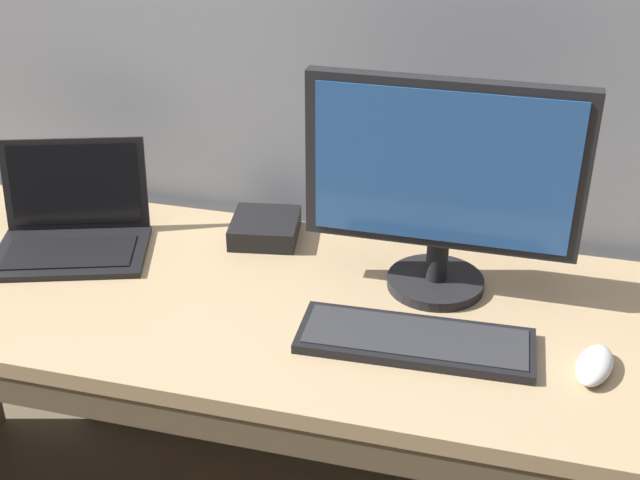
% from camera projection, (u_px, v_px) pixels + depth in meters
% --- Properties ---
extents(desk, '(1.88, 0.65, 0.78)m').
position_uv_depth(desk, '(254.00, 370.00, 1.72)').
color(desk, tan).
rests_on(desk, ground).
extents(laptop_black, '(0.38, 0.33, 0.21)m').
position_uv_depth(laptop_black, '(73.00, 224.00, 1.79)').
color(laptop_black, black).
rests_on(laptop_black, desk).
extents(external_monitor, '(0.52, 0.19, 0.44)m').
position_uv_depth(external_monitor, '(442.00, 182.00, 1.54)').
color(external_monitor, black).
rests_on(external_monitor, desk).
extents(wired_keyboard, '(0.43, 0.16, 0.02)m').
position_uv_depth(wired_keyboard, '(415.00, 340.00, 1.49)').
color(wired_keyboard, black).
rests_on(wired_keyboard, desk).
extents(computer_mouse, '(0.09, 0.13, 0.03)m').
position_uv_depth(computer_mouse, '(595.00, 365.00, 1.41)').
color(computer_mouse, white).
rests_on(computer_mouse, desk).
extents(external_drive_box, '(0.17, 0.17, 0.05)m').
position_uv_depth(external_drive_box, '(265.00, 228.00, 1.84)').
color(external_drive_box, black).
rests_on(external_drive_box, desk).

